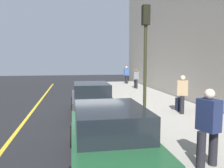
% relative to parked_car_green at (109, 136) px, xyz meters
% --- Properties ---
extents(ground_plane, '(56.00, 56.00, 0.00)m').
position_rel_parked_car_green_xyz_m(ground_plane, '(6.22, -0.31, -0.76)').
color(ground_plane, black).
extents(sidewalk, '(28.00, 4.60, 0.15)m').
position_rel_parked_car_green_xyz_m(sidewalk, '(6.22, -3.61, -0.68)').
color(sidewalk, '#A39E93').
rests_on(sidewalk, ground).
extents(lane_stripe_centre, '(28.00, 0.14, 0.01)m').
position_rel_parked_car_green_xyz_m(lane_stripe_centre, '(6.22, 2.89, -0.75)').
color(lane_stripe_centre, gold).
rests_on(lane_stripe_centre, ground).
extents(snow_bank_curb, '(8.42, 0.56, 0.22)m').
position_rel_parked_car_green_xyz_m(snow_bank_curb, '(11.97, -1.01, -0.65)').
color(snow_bank_curb, white).
rests_on(snow_bank_curb, ground).
extents(parked_car_green, '(4.43, 1.90, 1.51)m').
position_rel_parked_car_green_xyz_m(parked_car_green, '(0.00, 0.00, 0.00)').
color(parked_car_green, black).
rests_on(parked_car_green, ground).
extents(parked_car_charcoal, '(4.29, 1.90, 1.51)m').
position_rel_parked_car_green_xyz_m(parked_car_charcoal, '(5.59, -0.02, -0.00)').
color(parked_car_charcoal, black).
rests_on(parked_car_charcoal, ground).
extents(pedestrian_navy_coat, '(0.56, 0.58, 1.81)m').
position_rel_parked_car_green_xyz_m(pedestrian_navy_coat, '(-0.74, -2.16, 0.36)').
color(pedestrian_navy_coat, black).
rests_on(pedestrian_navy_coat, sidewalk).
extents(pedestrian_grey_coat, '(0.54, 0.46, 1.64)m').
position_rel_parked_car_green_xyz_m(pedestrian_grey_coat, '(13.89, -4.53, 0.27)').
color(pedestrian_grey_coat, black).
rests_on(pedestrian_grey_coat, sidewalk).
extents(pedestrian_tan_coat, '(0.54, 0.55, 1.74)m').
position_rel_parked_car_green_xyz_m(pedestrian_tan_coat, '(4.47, -4.12, 0.32)').
color(pedestrian_tan_coat, black).
rests_on(pedestrian_tan_coat, sidewalk).
extents(pedestrian_blue_coat, '(0.59, 0.49, 1.78)m').
position_rel_parked_car_green_xyz_m(pedestrian_blue_coat, '(17.93, -4.65, 0.34)').
color(pedestrian_blue_coat, black).
rests_on(pedestrian_blue_coat, sidewalk).
extents(traffic_light_pole, '(0.35, 0.26, 4.40)m').
position_rel_parked_car_green_xyz_m(traffic_light_pole, '(2.82, -1.79, 2.36)').
color(traffic_light_pole, '#2D2D19').
rests_on(traffic_light_pole, sidewalk).
extents(rolling_suitcase, '(0.34, 0.22, 0.98)m').
position_rel_parked_car_green_xyz_m(rolling_suitcase, '(4.94, -4.19, -0.30)').
color(rolling_suitcase, '#191E38').
rests_on(rolling_suitcase, sidewalk).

